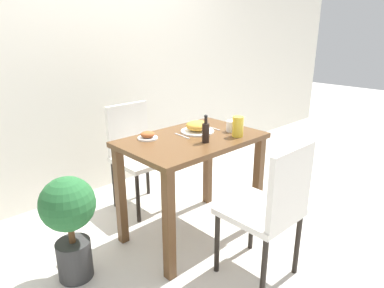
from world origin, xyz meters
name	(u,v)px	position (x,y,z in m)	size (l,w,h in m)	color
ground_plane	(192,232)	(0.00, 0.00, 0.00)	(16.00, 16.00, 0.00)	beige
wall_back	(99,53)	(0.00, 1.23, 1.30)	(8.00, 0.05, 2.60)	silver
dining_table	(192,156)	(0.00, 0.00, 0.64)	(1.00, 0.64, 0.78)	brown
chair_near	(271,206)	(-0.01, -0.69, 0.51)	(0.42, 0.42, 0.90)	silver
chair_far	(136,150)	(-0.03, 0.67, 0.51)	(0.42, 0.42, 0.90)	silver
food_plate	(198,127)	(0.12, 0.07, 0.82)	(0.25, 0.25, 0.09)	white
side_plate	(148,136)	(-0.25, 0.19, 0.80)	(0.14, 0.14, 0.05)	white
drink_cup	(232,126)	(0.32, -0.09, 0.82)	(0.08, 0.08, 0.08)	white
juice_glass	(238,127)	(0.25, -0.21, 0.85)	(0.08, 0.08, 0.14)	gold
sauce_bottle	(206,132)	(-0.01, -0.14, 0.85)	(0.05, 0.05, 0.19)	black
fork_utensil	(182,136)	(-0.03, 0.07, 0.78)	(0.02, 0.16, 0.00)	silver
spoon_utensil	(212,128)	(0.27, 0.07, 0.78)	(0.02, 0.17, 0.00)	silver
potted_plant_left	(69,218)	(-0.88, 0.15, 0.43)	(0.33, 0.33, 0.69)	#333333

